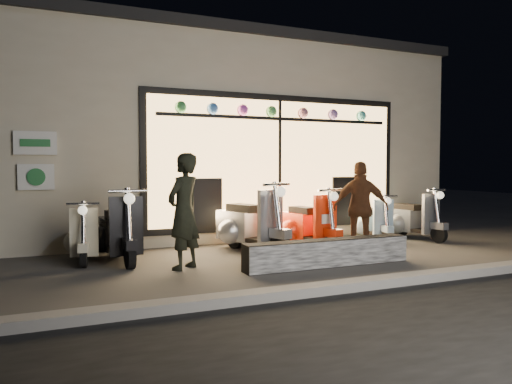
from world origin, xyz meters
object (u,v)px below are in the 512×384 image
graffiti_barrier (328,253)px  man (184,211)px  scooter_silver (246,224)px  woman (361,208)px  scooter_red (306,224)px

graffiti_barrier → man: (-1.99, 0.67, 0.63)m
scooter_silver → woman: woman is taller
graffiti_barrier → scooter_silver: size_ratio=1.66×
scooter_red → man: 2.76m
man → graffiti_barrier: bearing=123.4°
woman → scooter_red: bearing=-28.9°
scooter_red → man: size_ratio=0.88×
scooter_red → woman: (0.54, -0.94, 0.36)m
scooter_red → graffiti_barrier: bearing=-117.0°
man → woman: size_ratio=1.07×
graffiti_barrier → scooter_red: size_ratio=1.81×
scooter_red → scooter_silver: bearing=165.7°
scooter_silver → scooter_red: size_ratio=1.09×
graffiti_barrier → woman: bearing=33.1°
graffiti_barrier → scooter_red: bearing=71.3°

